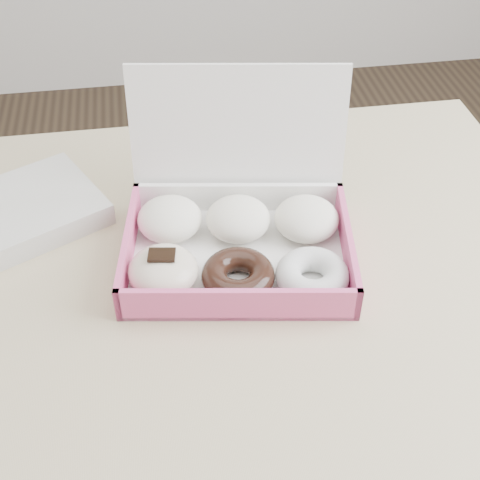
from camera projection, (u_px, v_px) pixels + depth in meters
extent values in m
cube|color=tan|center=(183.00, 274.00, 1.00)|extent=(1.20, 0.80, 0.04)
cylinder|color=tan|center=(411.00, 261.00, 1.57)|extent=(0.05, 0.05, 0.71)
cube|color=white|center=(238.00, 259.00, 0.99)|extent=(0.36, 0.29, 0.01)
cube|color=#DD5088|center=(238.00, 305.00, 0.88)|extent=(0.32, 0.06, 0.05)
cube|color=white|center=(238.00, 199.00, 1.06)|extent=(0.32, 0.06, 0.05)
cube|color=#DD5088|center=(129.00, 247.00, 0.97)|extent=(0.05, 0.24, 0.05)
cube|color=#DD5088|center=(347.00, 247.00, 0.97)|extent=(0.05, 0.24, 0.05)
cube|color=white|center=(238.00, 141.00, 1.02)|extent=(0.33, 0.09, 0.24)
ellipsoid|color=white|center=(170.00, 219.00, 1.01)|extent=(0.11, 0.11, 0.05)
ellipsoid|color=white|center=(238.00, 219.00, 1.01)|extent=(0.11, 0.11, 0.05)
ellipsoid|color=white|center=(306.00, 219.00, 1.01)|extent=(0.11, 0.11, 0.05)
ellipsoid|color=beige|center=(163.00, 271.00, 0.92)|extent=(0.11, 0.11, 0.05)
cube|color=black|center=(162.00, 255.00, 0.91)|extent=(0.04, 0.03, 0.00)
torus|color=black|center=(238.00, 275.00, 0.93)|extent=(0.12, 0.12, 0.04)
torus|color=white|center=(312.00, 275.00, 0.93)|extent=(0.12, 0.12, 0.04)
cube|color=silver|center=(23.00, 212.00, 1.05)|extent=(0.28, 0.26, 0.04)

